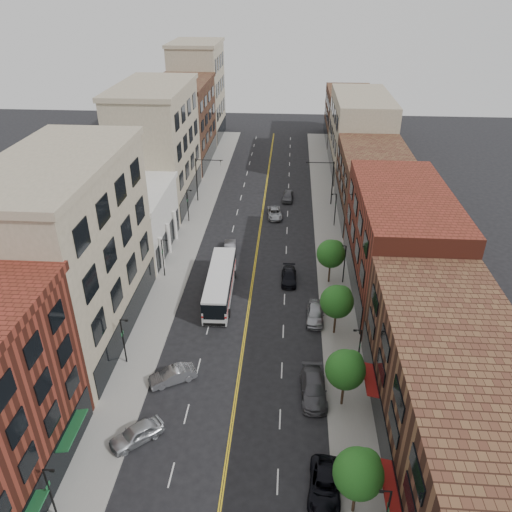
% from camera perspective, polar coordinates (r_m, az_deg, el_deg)
% --- Properties ---
extents(ground, '(220.00, 220.00, 0.00)m').
position_cam_1_polar(ground, '(43.26, -2.96, -19.79)').
color(ground, black).
rests_on(ground, ground).
extents(sidewalk_left, '(4.00, 110.00, 0.15)m').
position_cam_1_polar(sidewalk_left, '(72.38, -7.63, 2.25)').
color(sidewalk_left, gray).
rests_on(sidewalk_left, ground).
extents(sidewalk_right, '(4.00, 110.00, 0.15)m').
position_cam_1_polar(sidewalk_right, '(71.24, 8.36, 1.73)').
color(sidewalk_right, gray).
rests_on(sidewalk_right, ground).
extents(bldg_l_tanoffice, '(10.00, 22.00, 18.00)m').
position_cam_1_polar(bldg_l_tanoffice, '(51.88, -20.46, 0.15)').
color(bldg_l_tanoffice, gray).
rests_on(bldg_l_tanoffice, ground).
extents(bldg_l_white, '(10.00, 14.00, 8.00)m').
position_cam_1_polar(bldg_l_white, '(68.96, -14.19, 3.79)').
color(bldg_l_white, silver).
rests_on(bldg_l_white, ground).
extents(bldg_l_far_a, '(10.00, 20.00, 18.00)m').
position_cam_1_polar(bldg_l_far_a, '(82.41, -11.21, 12.05)').
color(bldg_l_far_a, gray).
rests_on(bldg_l_far_a, ground).
extents(bldg_l_far_b, '(10.00, 20.00, 15.00)m').
position_cam_1_polar(bldg_l_far_b, '(101.53, -8.34, 14.64)').
color(bldg_l_far_b, '#532E21').
rests_on(bldg_l_far_b, ground).
extents(bldg_l_far_c, '(10.00, 16.00, 20.00)m').
position_cam_1_polar(bldg_l_far_c, '(118.20, -6.63, 18.05)').
color(bldg_l_far_c, gray).
rests_on(bldg_l_far_c, ground).
extents(bldg_r_near, '(10.00, 26.00, 10.00)m').
position_cam_1_polar(bldg_r_near, '(41.47, 21.79, -15.20)').
color(bldg_r_near, '#532E21').
rests_on(bldg_r_near, ground).
extents(bldg_r_mid, '(10.00, 22.00, 12.00)m').
position_cam_1_polar(bldg_r_mid, '(59.91, 16.05, 1.64)').
color(bldg_r_mid, maroon).
rests_on(bldg_r_mid, ground).
extents(bldg_r_far_a, '(10.00, 20.00, 10.00)m').
position_cam_1_polar(bldg_r_far_a, '(79.19, 13.30, 8.05)').
color(bldg_r_far_a, '#532E21').
rests_on(bldg_r_far_a, ground).
extents(bldg_r_far_b, '(10.00, 22.00, 14.00)m').
position_cam_1_polar(bldg_r_far_b, '(98.36, 11.78, 13.57)').
color(bldg_r_far_b, gray).
rests_on(bldg_r_far_b, ground).
extents(bldg_r_far_c, '(10.00, 18.00, 11.00)m').
position_cam_1_polar(bldg_r_far_c, '(117.97, 10.61, 15.50)').
color(bldg_r_far_c, '#532E21').
rests_on(bldg_r_far_c, ground).
extents(tree_r_0, '(3.40, 3.40, 5.59)m').
position_cam_1_polar(tree_r_0, '(36.50, 11.75, -23.00)').
color(tree_r_0, black).
rests_on(tree_r_0, sidewalk_right).
extents(tree_r_1, '(3.40, 3.40, 5.59)m').
position_cam_1_polar(tree_r_1, '(43.30, 10.29, -12.51)').
color(tree_r_1, black).
rests_on(tree_r_1, sidewalk_right).
extents(tree_r_2, '(3.40, 3.40, 5.59)m').
position_cam_1_polar(tree_r_2, '(51.17, 9.32, -5.05)').
color(tree_r_2, black).
rests_on(tree_r_2, sidewalk_right).
extents(tree_r_3, '(3.40, 3.40, 5.59)m').
position_cam_1_polar(tree_r_3, '(59.67, 8.64, 0.36)').
color(tree_r_3, black).
rests_on(tree_r_3, sidewalk_right).
extents(lamp_l_0, '(0.81, 0.55, 5.05)m').
position_cam_1_polar(lamp_l_0, '(38.87, -22.44, -23.62)').
color(lamp_l_0, black).
rests_on(lamp_l_0, sidewalk_left).
extents(lamp_l_1, '(0.81, 0.55, 5.05)m').
position_cam_1_polar(lamp_l_1, '(49.08, -14.90, -9.11)').
color(lamp_l_1, black).
rests_on(lamp_l_1, sidewalk_left).
extents(lamp_l_2, '(0.81, 0.55, 5.05)m').
position_cam_1_polar(lamp_l_2, '(61.80, -10.56, 0.03)').
color(lamp_l_2, black).
rests_on(lamp_l_2, sidewalk_left).
extents(lamp_l_3, '(0.81, 0.55, 5.05)m').
position_cam_1_polar(lamp_l_3, '(75.77, -7.78, 5.94)').
color(lamp_l_3, black).
rests_on(lamp_l_3, sidewalk_left).
extents(lamp_r_1, '(0.81, 0.55, 5.05)m').
position_cam_1_polar(lamp_r_1, '(47.22, 11.66, -10.41)').
color(lamp_r_1, black).
rests_on(lamp_r_1, sidewalk_right).
extents(lamp_r_2, '(0.81, 0.55, 5.05)m').
position_cam_1_polar(lamp_r_2, '(60.33, 10.04, -0.69)').
color(lamp_r_2, black).
rests_on(lamp_r_2, sidewalk_right).
extents(lamp_r_3, '(0.81, 0.55, 5.05)m').
position_cam_1_polar(lamp_r_3, '(74.58, 9.03, 5.45)').
color(lamp_r_3, black).
rests_on(lamp_r_3, sidewalk_right).
extents(signal_mast_left, '(4.49, 0.18, 7.20)m').
position_cam_1_polar(signal_mast_left, '(82.33, -6.32, 9.21)').
color(signal_mast_left, black).
rests_on(signal_mast_left, sidewalk_left).
extents(signal_mast_right, '(4.49, 0.18, 7.20)m').
position_cam_1_polar(signal_mast_right, '(81.30, 8.25, 8.82)').
color(signal_mast_right, black).
rests_on(signal_mast_right, sidewalk_right).
extents(city_bus, '(3.23, 12.37, 3.16)m').
position_cam_1_polar(city_bus, '(57.74, -4.14, -3.06)').
color(city_bus, silver).
rests_on(city_bus, ground).
extents(car_angle_a, '(4.49, 4.25, 1.50)m').
position_cam_1_polar(car_angle_a, '(43.38, -13.49, -19.15)').
color(car_angle_a, '#B8BCC1').
rests_on(car_angle_a, ground).
extents(car_angle_b, '(4.52, 3.41, 1.43)m').
position_cam_1_polar(car_angle_b, '(47.65, -9.51, -13.32)').
color(car_angle_b, '#9DA0A5').
rests_on(car_angle_b, ground).
extents(car_parked_near, '(2.76, 5.22, 1.40)m').
position_cam_1_polar(car_parked_near, '(39.80, 7.87, -24.53)').
color(car_parked_near, black).
rests_on(car_parked_near, ground).
extents(car_parked_mid, '(2.47, 5.58, 1.59)m').
position_cam_1_polar(car_parked_mid, '(45.98, 6.60, -14.82)').
color(car_parked_mid, '#4A494E').
rests_on(car_parked_mid, ground).
extents(car_parked_far, '(2.15, 4.77, 1.59)m').
position_cam_1_polar(car_parked_far, '(54.76, 6.79, -6.53)').
color(car_parked_far, '#9C9EA4').
rests_on(car_parked_far, ground).
extents(car_lane_behind, '(1.94, 4.41, 1.41)m').
position_cam_1_polar(car_lane_behind, '(67.71, -2.98, 1.08)').
color(car_lane_behind, '#515156').
rests_on(car_lane_behind, ground).
extents(car_lane_a, '(1.87, 4.53, 1.31)m').
position_cam_1_polar(car_lane_a, '(61.12, 3.78, -2.36)').
color(car_lane_a, black).
rests_on(car_lane_a, ground).
extents(car_lane_b, '(2.74, 4.96, 1.31)m').
position_cam_1_polar(car_lane_b, '(77.67, 2.14, 4.93)').
color(car_lane_b, '#9A9CA1').
rests_on(car_lane_b, ground).
extents(car_lane_c, '(1.98, 4.38, 1.46)m').
position_cam_1_polar(car_lane_c, '(83.88, 3.66, 6.85)').
color(car_lane_c, '#4C4B51').
rests_on(car_lane_c, ground).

